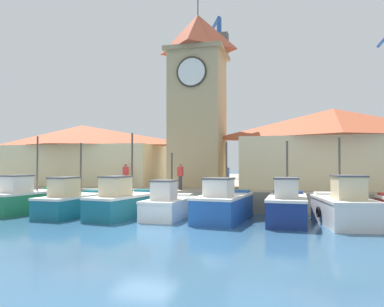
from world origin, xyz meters
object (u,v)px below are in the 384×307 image
Objects in this scene: fishing_boat_left_outer at (28,199)px; port_crane_near at (219,114)px; fishing_boat_left_inner at (73,202)px; dock_worker_along_quay at (180,176)px; warehouse_right at (334,147)px; fishing_boat_center at (168,205)px; warehouse_left at (82,154)px; clock_tower at (198,95)px; dock_worker_near_tower at (126,175)px; fishing_boat_mid_left at (125,203)px; fishing_boat_right_outer at (344,208)px; fishing_boat_mid_right at (223,205)px; fishing_boat_right_inner at (287,207)px.

fishing_boat_left_outer is 0.27× the size of port_crane_near.
fishing_boat_left_inner is 3.11× the size of dock_worker_along_quay.
warehouse_right is at bearing 21.93° from dock_worker_along_quay.
warehouse_left reaches higher than fishing_boat_center.
clock_tower is 8.56× the size of dock_worker_near_tower.
dock_worker_near_tower is (-4.50, 4.63, 1.40)m from fishing_boat_center.
dock_worker_along_quay is (9.49, -4.49, -1.56)m from warehouse_left.
port_crane_near is at bearing 81.55° from dock_worker_near_tower.
dock_worker_near_tower is at bearing -150.93° from clock_tower.
port_crane_near reaches higher than dock_worker_along_quay.
clock_tower reaches higher than fishing_boat_left_outer.
warehouse_left is (-1.28, 8.00, 2.86)m from fishing_boat_left_outer.
dock_worker_along_quay is (1.96, 3.86, 1.31)m from fishing_boat_mid_left.
clock_tower is at bearing 139.90° from fishing_boat_right_outer.
warehouse_right is 13.91m from dock_worker_near_tower.
fishing_boat_left_inner is 11.43m from clock_tower.
fishing_boat_mid_left is 5.43m from dock_worker_near_tower.
port_crane_near reaches higher than clock_tower.
fishing_boat_right_outer is at bearing 0.40° from fishing_boat_left_inner.
fishing_boat_center is 3.95m from dock_worker_along_quay.
port_crane_near reaches higher than warehouse_right.
fishing_boat_left_outer is 0.95× the size of fishing_boat_mid_left.
fishing_boat_center is at bearing 4.53° from fishing_boat_mid_left.
fishing_boat_center is at bearing -1.10° from fishing_boat_left_outer.
fishing_boat_mid_right is (5.29, 0.01, 0.02)m from fishing_boat_mid_left.
fishing_boat_left_inner is 8.31m from fishing_boat_mid_right.
clock_tower is at bearing 39.05° from fishing_boat_left_outer.
dock_worker_near_tower is 1.00× the size of dock_worker_along_quay.
fishing_boat_right_inner is at bearing -0.95° from fishing_boat_center.
warehouse_right reaches higher than fishing_boat_center.
fishing_boat_mid_right is at bearing 0.73° from fishing_boat_left_inner.
fishing_boat_right_inner is at bearing 0.60° from fishing_boat_mid_left.
fishing_boat_center is at bearing -83.65° from dock_worker_along_quay.
warehouse_right is 7.50× the size of dock_worker_along_quay.
fishing_boat_right_outer is at bearing -67.02° from port_crane_near.
fishing_boat_right_inner is (14.63, -0.27, 0.01)m from fishing_boat_left_outer.
fishing_boat_right_outer is at bearing -24.40° from warehouse_left.
dock_worker_near_tower is (-4.40, -2.45, -5.62)m from clock_tower.
warehouse_right is (9.09, 0.38, -3.78)m from clock_tower.
fishing_boat_mid_left is at bearing -175.47° from fishing_boat_center.
fishing_boat_mid_right is at bearing -32.94° from dock_worker_near_tower.
fishing_boat_left_outer is 1.09× the size of fishing_boat_right_outer.
fishing_boat_mid_left is at bearing -66.09° from dock_worker_near_tower.
clock_tower is 9.85m from warehouse_right.
fishing_boat_mid_left is 4.53m from dock_worker_along_quay.
fishing_boat_right_inner is (3.08, 0.08, 0.01)m from fishing_boat_mid_right.
dock_worker_along_quay is (4.98, 3.96, 1.35)m from fishing_boat_left_inner.
port_crane_near is (0.71, 24.01, 7.83)m from fishing_boat_mid_left.
port_crane_near reaches higher than fishing_boat_right_outer.
clock_tower is 8.56× the size of dock_worker_along_quay.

